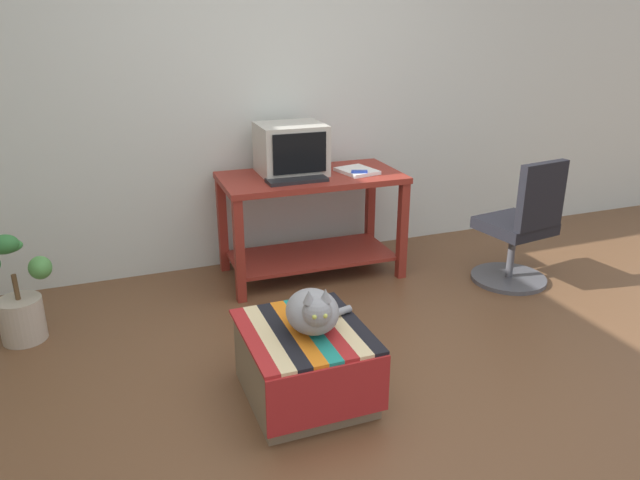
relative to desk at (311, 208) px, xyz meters
name	(u,v)px	position (x,y,z in m)	size (l,w,h in m)	color
ground_plane	(393,401)	(-0.17, -1.60, -0.50)	(14.00, 14.00, 0.00)	brown
back_wall	(267,85)	(-0.17, 0.45, 0.80)	(8.00, 0.10, 2.60)	silver
desk	(311,208)	(0.00, 0.00, 0.00)	(1.25, 0.66, 0.74)	maroon
tv_monitor	(291,149)	(-0.11, 0.09, 0.40)	(0.45, 0.41, 0.34)	#BCB7A8
keyboard	(297,180)	(-0.15, -0.14, 0.25)	(0.40, 0.15, 0.02)	black
book	(357,171)	(0.32, -0.05, 0.25)	(0.22, 0.27, 0.02)	white
ottoman_with_blanket	(305,363)	(-0.55, -1.40, -0.31)	(0.57, 0.66, 0.37)	#7A664C
cat	(313,311)	(-0.52, -1.43, -0.02)	(0.39, 0.36, 0.26)	gray
potted_plant	(19,299)	(-1.88, -0.30, -0.24)	(0.40, 0.36, 0.68)	#B7A893
office_chair	(521,231)	(1.27, -0.67, -0.11)	(0.52, 0.52, 0.89)	#4C4C51
stapler	(359,173)	(0.30, -0.15, 0.26)	(0.04, 0.11, 0.04)	#2342B7
pen	(354,168)	(0.34, 0.05, 0.24)	(0.01, 0.01, 0.14)	black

